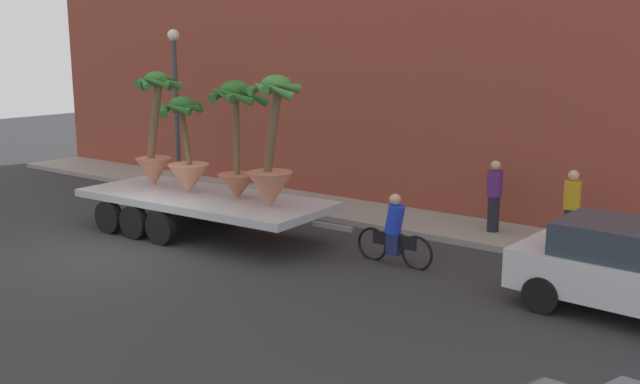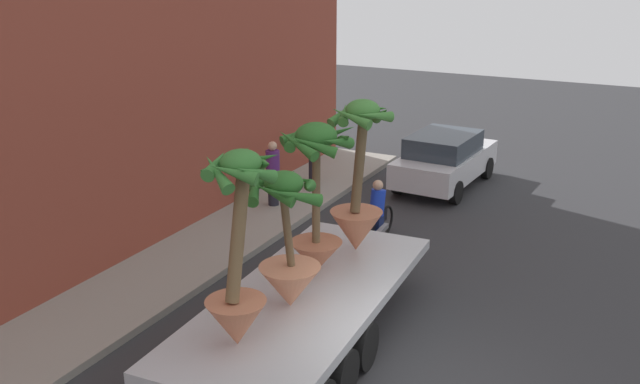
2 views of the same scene
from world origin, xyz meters
name	(u,v)px [view 2 (image 2 of 2)]	position (x,y,z in m)	size (l,w,h in m)	color
sidewalk	(114,303)	(0.00, 6.10, 0.07)	(24.00, 2.20, 0.15)	gray
building_facade	(18,44)	(0.00, 7.80, 4.87)	(24.00, 1.20, 9.74)	brown
flatbed_trailer	(299,311)	(0.17, 2.16, 0.78)	(7.44, 2.83, 0.98)	#B7BABF
potted_palm_rear	(238,265)	(-1.38, 2.30, 2.22)	(1.31, 1.19, 2.90)	#C17251
potted_palm_middle	(358,194)	(2.59, 2.20, 2.10)	(1.31, 1.26, 2.91)	#C17251
potted_palm_front	(317,200)	(1.32, 2.42, 2.34)	(1.41, 1.49, 2.74)	#B26647
potted_palm_extra	(288,256)	(-0.13, 2.19, 1.89)	(1.33, 1.35, 2.33)	tan
cyclist	(377,215)	(5.31, 2.90, 0.67)	(1.84, 0.35, 1.54)	black
parked_car	(445,159)	(10.07, 2.81, 0.83)	(4.19, 2.08, 1.58)	silver
pedestrian_near_gate	(314,156)	(7.96, 5.94, 1.04)	(0.36, 0.36, 1.71)	black
pedestrian_far_left	(273,172)	(6.08, 6.15, 1.04)	(0.36, 0.36, 1.71)	black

